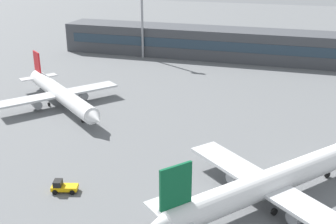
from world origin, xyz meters
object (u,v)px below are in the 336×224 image
Objects in this scene: airplane_near at (274,181)px; baggage_tug_yellow at (63,187)px; floodlight_tower_east at (142,10)px; airplane_mid at (61,94)px.

baggage_tug_yellow is at bearing -167.59° from airplane_near.
baggage_tug_yellow is 0.16× the size of floodlight_tower_east.
airplane_mid is at bearing 152.44° from airplane_near.
airplane_near reaches higher than airplane_mid.
airplane_near is at bearing -57.72° from floodlight_tower_east.
airplane_mid is 1.25× the size of floodlight_tower_east.
airplane_mid is at bearing -91.70° from floodlight_tower_east.
airplane_near is 1.06× the size of airplane_mid.
airplane_near reaches higher than baggage_tug_yellow.
airplane_mid is 47.68m from floodlight_tower_east.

